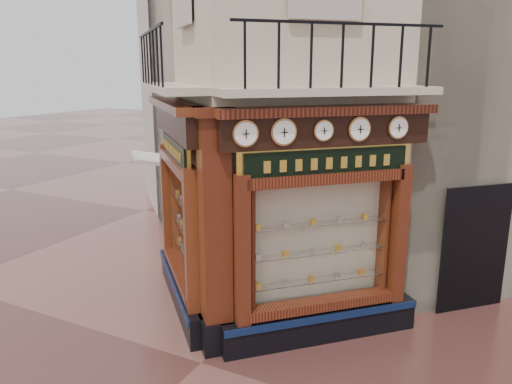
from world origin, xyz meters
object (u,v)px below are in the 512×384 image
Objects in this scene: corner_pilaster at (215,237)px; signboard_left at (175,149)px; awning at (157,262)px; clock_d at (359,129)px; clock_b at (284,132)px; signboard_right at (327,163)px; clock_c at (323,131)px; clock_e at (398,128)px; clock_a at (245,134)px.

signboard_left is (-1.46, 1.01, 1.15)m from corner_pilaster.
clock_d is at bearing -149.46° from awning.
clock_b is 0.30× the size of awning.
corner_pilaster reaches higher than signboard_left.
clock_b is at bearing -171.95° from signboard_right.
clock_e is at bearing 0.00° from clock_c.
awning is 0.63× the size of signboard_right.
signboard_right is at bearing 38.94° from clock_c.
clock_a is at bearing -162.31° from signboard_left.
clock_b reaches higher than signboard_left.
clock_d is (1.31, 1.31, 0.00)m from clock_a.
corner_pilaster is 1.98m from clock_b.
clock_a is at bearing -180.00° from clock_d.
corner_pilaster is 1.77m from clock_a.
clock_d is at bearing -0.00° from clock_c.
corner_pilaster is at bearing 171.67° from clock_e.
clock_d is 6.47m from awning.
signboard_right is (0.02, 0.17, -0.52)m from clock_c.
signboard_right is (4.78, -1.59, 3.10)m from awning.
clock_e is (0.92, 0.92, 0.00)m from clock_c.
clock_d is at bearing -130.60° from signboard_left.
clock_c reaches higher than signboard_left.
clock_a is 1.47m from signboard_right.
awning is (-4.30, 2.23, -3.62)m from clock_b.
clock_d is (1.87, 1.27, 1.67)m from corner_pilaster.
clock_e is at bearing 0.00° from clock_b.
signboard_left is 2.92m from signboard_right.
signboard_left is at bearing 139.40° from clock_d.
clock_c is 0.85× the size of clock_d.
awning is (-4.76, 1.77, -3.62)m from clock_c.
clock_e is (0.49, 0.49, 0.00)m from clock_d.
signboard_right is at bearing -10.25° from corner_pilaster.
awning is 0.70× the size of signboard_left.
clock_d is at bearing 0.00° from clock_b.
signboard_left is (1.85, -1.59, 3.10)m from awning.
awning is 3.95m from signboard_left.
clock_c is at bearing -14.83° from corner_pilaster.
clock_a reaches higher than awning.
clock_c is at bearing 180.00° from clock_e.
corner_pilaster reaches higher than awning.
clock_b is 1.95m from clock_e.
awning is (-3.32, 2.61, -1.95)m from corner_pilaster.
corner_pilaster is at bearing 165.17° from clock_c.
clock_a is at bearing -48.50° from corner_pilaster.
clock_d is 0.71m from signboard_right.
clock_b is at bearing -180.00° from clock_e.
clock_a is 1.09× the size of clock_e.
clock_a is 0.29× the size of awning.
signboard_right is at bearing 174.58° from clock_e.
clock_a is 0.59m from clock_b.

